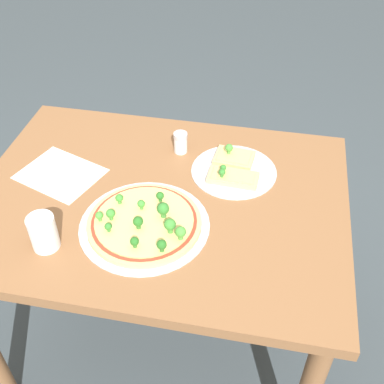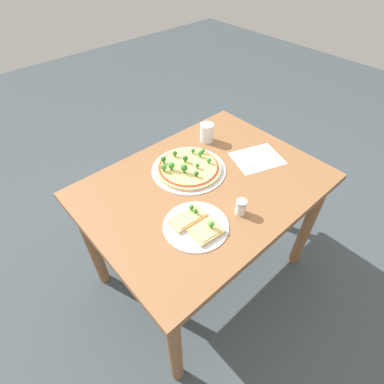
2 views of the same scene
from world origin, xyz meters
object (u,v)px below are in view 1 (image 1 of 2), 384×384
pizza_tray_whole (145,223)px  drinking_cup (43,232)px  condiment_shaker (181,142)px  dining_table (161,221)px  pizza_tray_slice (233,168)px

pizza_tray_whole → drinking_cup: 0.27m
drinking_cup → condiment_shaker: 0.55m
pizza_tray_whole → condiment_shaker: size_ratio=5.09×
dining_table → condiment_shaker: bearing=-94.2°
dining_table → pizza_tray_whole: size_ratio=3.05×
pizza_tray_whole → pizza_tray_slice: size_ratio=1.35×
dining_table → pizza_tray_slice: pizza_tray_slice is taller
condiment_shaker → pizza_tray_whole: bearing=86.0°
dining_table → pizza_tray_slice: 0.28m
dining_table → pizza_tray_whole: pizza_tray_whole is taller
pizza_tray_whole → dining_table: bearing=-93.6°
pizza_tray_whole → pizza_tray_slice: 0.36m
drinking_cup → condiment_shaker: (-0.26, -0.48, -0.01)m
condiment_shaker → drinking_cup: bearing=61.1°
dining_table → condiment_shaker: 0.27m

